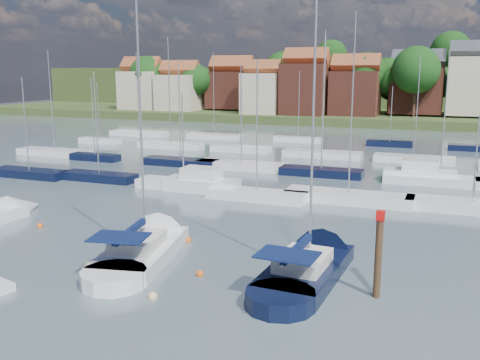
% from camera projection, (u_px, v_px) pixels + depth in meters
% --- Properties ---
extents(ground, '(260.00, 260.00, 0.00)m').
position_uv_depth(ground, '(309.00, 161.00, 66.34)').
color(ground, '#43535B').
rests_on(ground, ground).
extents(sailboat_centre, '(6.02, 13.65, 17.88)m').
position_uv_depth(sailboat_centre, '(152.00, 243.00, 33.67)').
color(sailboat_centre, white).
rests_on(sailboat_centre, ground).
extents(sailboat_navy, '(4.06, 13.03, 17.76)m').
position_uv_depth(sailboat_navy, '(315.00, 262.00, 30.42)').
color(sailboat_navy, black).
rests_on(sailboat_navy, ground).
extents(timber_piling, '(0.40, 0.40, 6.67)m').
position_uv_depth(timber_piling, '(377.00, 272.00, 26.24)').
color(timber_piling, '#4C331E').
rests_on(timber_piling, ground).
extents(buoy_c, '(0.52, 0.52, 0.52)m').
position_uv_depth(buoy_c, '(89.00, 267.00, 30.54)').
color(buoy_c, beige).
rests_on(buoy_c, ground).
extents(buoy_d, '(0.50, 0.50, 0.50)m').
position_uv_depth(buoy_d, '(153.00, 299.00, 26.33)').
color(buoy_d, beige).
rests_on(buoy_d, ground).
extents(buoy_e, '(0.44, 0.44, 0.44)m').
position_uv_depth(buoy_e, '(188.00, 242.00, 35.12)').
color(buoy_e, '#D85914').
rests_on(buoy_e, ground).
extents(buoy_f, '(0.43, 0.43, 0.43)m').
position_uv_depth(buoy_f, '(272.00, 304.00, 25.74)').
color(buoy_f, beige).
rests_on(buoy_f, ground).
extents(buoy_g, '(0.44, 0.44, 0.44)m').
position_uv_depth(buoy_g, '(200.00, 276.00, 29.30)').
color(buoy_g, '#D85914').
rests_on(buoy_g, ground).
extents(buoy_h, '(0.45, 0.45, 0.45)m').
position_uv_depth(buoy_h, '(40.00, 227.00, 38.33)').
color(buoy_h, '#D85914').
rests_on(buoy_h, ground).
extents(marina_field, '(79.62, 41.41, 15.93)m').
position_uv_depth(marina_field, '(315.00, 165.00, 61.15)').
color(marina_field, white).
rests_on(marina_field, ground).
extents(far_shore_town, '(212.46, 90.00, 22.27)m').
position_uv_depth(far_shore_town, '(398.00, 95.00, 149.27)').
color(far_shore_town, '#394924').
rests_on(far_shore_town, ground).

